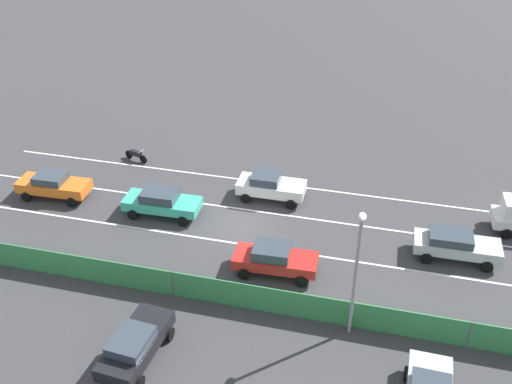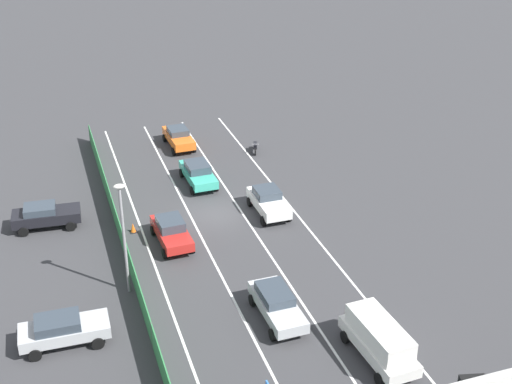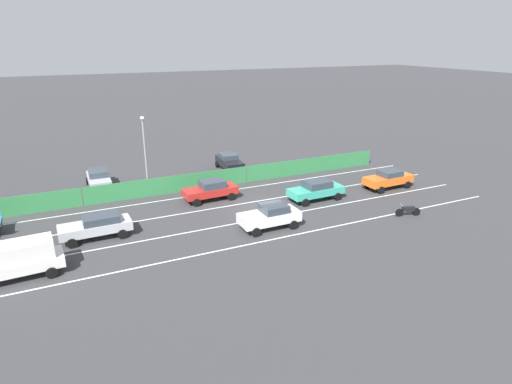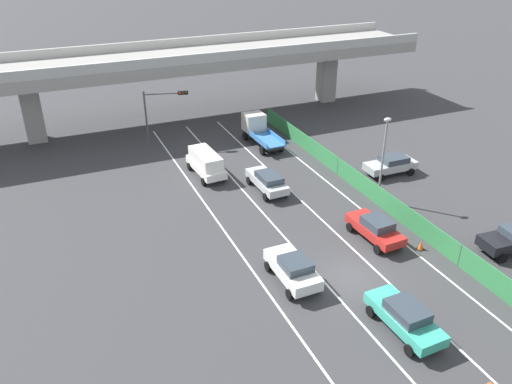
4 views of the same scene
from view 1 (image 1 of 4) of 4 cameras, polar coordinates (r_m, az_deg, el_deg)
The scene contains 15 objects.
ground_plane at distance 35.20m, azimuth -1.35°, elevation -3.29°, with size 300.00×300.00×0.00m, color #38383A.
lane_line_left_edge at distance 38.71m, azimuth 8.36°, elevation -0.05°, with size 0.14×46.69×0.01m, color silver.
lane_line_mid_left at distance 35.81m, azimuth 7.68°, elevation -2.91°, with size 0.14×46.69×0.01m, color silver.
lane_line_mid_right at distance 33.02m, azimuth 6.87°, elevation -6.27°, with size 0.14×46.69×0.01m, color silver.
lane_line_right_edge at distance 30.38m, azimuth 5.91°, elevation -10.22°, with size 0.14×46.69×0.01m, color silver.
green_fence at distance 28.76m, azimuth 5.51°, elevation -11.07°, with size 0.10×42.79×1.52m.
car_taxi_orange at distance 39.57m, azimuth -18.99°, elevation 0.67°, with size 2.09×4.61×1.61m.
car_sedan_red at distance 31.27m, azimuth 1.80°, elevation -6.44°, with size 2.13×4.52×1.65m.
car_taxi_teal at distance 36.17m, azimuth -9.11°, elevation -0.93°, with size 2.11×4.69×1.64m.
car_sedan_white at distance 37.28m, azimuth 1.39°, elevation 0.63°, with size 2.05×4.27×1.70m.
car_sedan_silver at distance 34.04m, azimuth 18.71°, elevation -4.80°, with size 2.02×4.65×1.57m.
motorcycle at distance 42.65m, azimuth -11.53°, elevation 3.54°, with size 0.81×1.89×0.93m.
parked_sedan_dark at distance 27.31m, azimuth -11.59°, elevation -14.19°, with size 4.46×2.25×1.62m.
street_lamp at distance 26.21m, azimuth 9.72°, elevation -6.82°, with size 0.60×0.36×6.70m.
traffic_cone at distance 30.53m, azimuth -3.15°, elevation -9.07°, with size 0.47×0.47×0.65m.
Camera 1 is at (27.63, 7.83, 20.35)m, focal length 41.40 mm.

